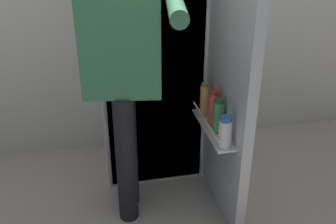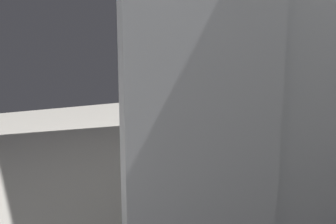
# 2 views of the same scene
# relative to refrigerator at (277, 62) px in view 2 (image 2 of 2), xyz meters

# --- Properties ---
(refrigerator) EXTENTS (0.72, 1.22, 1.76)m
(refrigerator) POSITION_rel_refrigerator_xyz_m (0.00, 0.00, 0.00)
(refrigerator) COLOR silver
(refrigerator) RESTS_ON ground_plane
(person) EXTENTS (0.54, 0.77, 1.64)m
(person) POSITION_rel_refrigerator_xyz_m (-0.25, -0.47, 0.10)
(person) COLOR black
(person) RESTS_ON ground_plane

